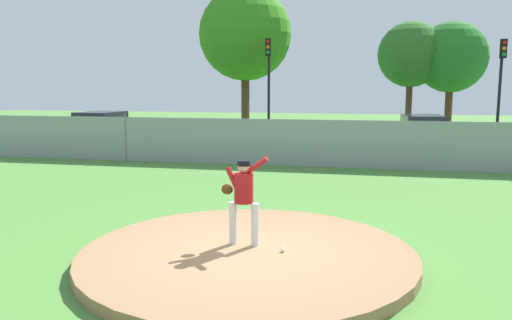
# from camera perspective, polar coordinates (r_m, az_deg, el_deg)

# --- Properties ---
(ground_plane) EXTENTS (80.00, 80.00, 0.00)m
(ground_plane) POSITION_cam_1_polar(r_m,az_deg,el_deg) (14.13, 4.51, -3.27)
(ground_plane) COLOR #4C8438
(asphalt_strip) EXTENTS (44.00, 7.00, 0.01)m
(asphalt_strip) POSITION_cam_1_polar(r_m,az_deg,el_deg) (22.48, 7.35, 1.04)
(asphalt_strip) COLOR #2B2B2D
(asphalt_strip) RESTS_ON ground_plane
(pitchers_mound) EXTENTS (5.50, 5.50, 0.19)m
(pitchers_mound) POSITION_cam_1_polar(r_m,az_deg,el_deg) (8.39, -0.97, -10.77)
(pitchers_mound) COLOR #99704C
(pitchers_mound) RESTS_ON ground_plane
(pitcher_youth) EXTENTS (0.82, 0.32, 1.53)m
(pitcher_youth) POSITION_cam_1_polar(r_m,az_deg,el_deg) (8.38, -1.48, -3.79)
(pitcher_youth) COLOR silver
(pitcher_youth) RESTS_ON pitchers_mound
(baseball) EXTENTS (0.07, 0.07, 0.07)m
(baseball) POSITION_cam_1_polar(r_m,az_deg,el_deg) (8.25, 3.07, -10.17)
(baseball) COLOR white
(baseball) RESTS_ON pitchers_mound
(chainlink_fence) EXTENTS (35.66, 0.07, 1.79)m
(chainlink_fence) POSITION_cam_1_polar(r_m,az_deg,el_deg) (17.93, 6.22, 1.91)
(chainlink_fence) COLOR gray
(chainlink_fence) RESTS_ON ground_plane
(parked_car_white) EXTENTS (2.03, 4.38, 1.62)m
(parked_car_white) POSITION_cam_1_polar(r_m,az_deg,el_deg) (22.88, 18.45, 2.75)
(parked_car_white) COLOR silver
(parked_car_white) RESTS_ON ground_plane
(parked_car_silver) EXTENTS (2.01, 4.15, 1.65)m
(parked_car_silver) POSITION_cam_1_polar(r_m,az_deg,el_deg) (25.25, -17.20, 3.31)
(parked_car_silver) COLOR #B7BABF
(parked_car_silver) RESTS_ON ground_plane
(traffic_cone_orange) EXTENTS (0.40, 0.40, 0.55)m
(traffic_cone_orange) POSITION_cam_1_polar(r_m,az_deg,el_deg) (19.90, 23.91, 0.19)
(traffic_cone_orange) COLOR orange
(traffic_cone_orange) RESTS_ON asphalt_strip
(traffic_light_near) EXTENTS (0.28, 0.46, 5.32)m
(traffic_light_near) POSITION_cam_1_polar(r_m,az_deg,el_deg) (26.72, 1.44, 10.00)
(traffic_light_near) COLOR black
(traffic_light_near) RESTS_ON ground_plane
(traffic_light_far) EXTENTS (0.28, 0.46, 5.07)m
(traffic_light_far) POSITION_cam_1_polar(r_m,az_deg,el_deg) (26.97, 26.15, 8.82)
(traffic_light_far) COLOR black
(traffic_light_far) RESTS_ON ground_plane
(tree_broad_left) EXTENTS (5.38, 5.38, 8.55)m
(tree_broad_left) POSITION_cam_1_polar(r_m,az_deg,el_deg) (29.98, -1.24, 14.09)
(tree_broad_left) COLOR #4C331E
(tree_broad_left) RESTS_ON ground_plane
(tree_slender_far) EXTENTS (3.78, 3.78, 6.58)m
(tree_slender_far) POSITION_cam_1_polar(r_m,az_deg,el_deg) (30.99, 17.22, 11.37)
(tree_slender_far) COLOR #4C331E
(tree_slender_far) RESTS_ON ground_plane
(tree_bushy_near) EXTENTS (4.05, 4.05, 6.54)m
(tree_bushy_near) POSITION_cam_1_polar(r_m,az_deg,el_deg) (31.33, 21.34, 10.82)
(tree_bushy_near) COLOR #4C331E
(tree_bushy_near) RESTS_ON ground_plane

